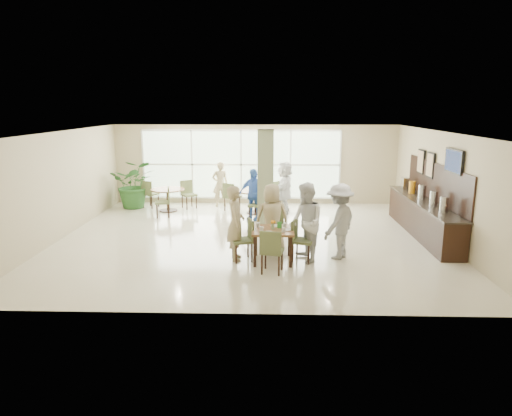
{
  "coord_description": "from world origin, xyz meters",
  "views": [
    {
      "loc": [
        0.51,
        -11.65,
        3.46
      ],
      "look_at": [
        0.2,
        -1.2,
        1.1
      ],
      "focal_mm": 32.0,
      "sensor_mm": 36.0,
      "label": 1
    }
  ],
  "objects_px": {
    "adult_b": "(285,187)",
    "main_table": "(273,233)",
    "buffet_counter": "(423,215)",
    "teen_standing": "(339,221)",
    "teen_right": "(306,223)",
    "teen_far": "(272,218)",
    "adult_standing": "(220,184)",
    "round_table_right": "(256,195)",
    "teen_left": "(236,223)",
    "adult_a": "(253,194)",
    "round_table_left": "(168,194)",
    "potted_plant": "(135,184)"
  },
  "relations": [
    {
      "from": "main_table",
      "to": "adult_a",
      "type": "xyz_separation_m",
      "value": [
        -0.58,
        3.85,
        0.14
      ]
    },
    {
      "from": "buffet_counter",
      "to": "potted_plant",
      "type": "height_order",
      "value": "buffet_counter"
    },
    {
      "from": "potted_plant",
      "to": "teen_far",
      "type": "xyz_separation_m",
      "value": [
        4.68,
        -4.73,
        0.01
      ]
    },
    {
      "from": "round_table_left",
      "to": "buffet_counter",
      "type": "distance_m",
      "value": 8.02
    },
    {
      "from": "round_table_right",
      "to": "potted_plant",
      "type": "height_order",
      "value": "potted_plant"
    },
    {
      "from": "teen_right",
      "to": "adult_standing",
      "type": "bearing_deg",
      "value": -171.7
    },
    {
      "from": "round_table_left",
      "to": "teen_far",
      "type": "height_order",
      "value": "teen_far"
    },
    {
      "from": "teen_far",
      "to": "adult_a",
      "type": "distance_m",
      "value": 3.2
    },
    {
      "from": "main_table",
      "to": "buffet_counter",
      "type": "xyz_separation_m",
      "value": [
        4.1,
        2.31,
        -0.1
      ]
    },
    {
      "from": "adult_b",
      "to": "teen_standing",
      "type": "bearing_deg",
      "value": 20.04
    },
    {
      "from": "adult_b",
      "to": "main_table",
      "type": "bearing_deg",
      "value": 1.29
    },
    {
      "from": "teen_right",
      "to": "main_table",
      "type": "bearing_deg",
      "value": -102.75
    },
    {
      "from": "potted_plant",
      "to": "teen_standing",
      "type": "height_order",
      "value": "teen_standing"
    },
    {
      "from": "round_table_left",
      "to": "teen_left",
      "type": "xyz_separation_m",
      "value": [
        2.63,
        -4.84,
        0.28
      ]
    },
    {
      "from": "adult_a",
      "to": "adult_standing",
      "type": "bearing_deg",
      "value": 146.69
    },
    {
      "from": "round_table_right",
      "to": "teen_far",
      "type": "distance_m",
      "value": 4.09
    },
    {
      "from": "round_table_right",
      "to": "adult_a",
      "type": "bearing_deg",
      "value": -93.46
    },
    {
      "from": "teen_right",
      "to": "teen_far",
      "type": "bearing_deg",
      "value": -146.76
    },
    {
      "from": "round_table_left",
      "to": "teen_standing",
      "type": "height_order",
      "value": "teen_standing"
    },
    {
      "from": "potted_plant",
      "to": "adult_a",
      "type": "xyz_separation_m",
      "value": [
        4.12,
        -1.58,
        -0.03
      ]
    },
    {
      "from": "main_table",
      "to": "adult_a",
      "type": "bearing_deg",
      "value": 98.58
    },
    {
      "from": "teen_right",
      "to": "adult_b",
      "type": "bearing_deg",
      "value": 168.19
    },
    {
      "from": "main_table",
      "to": "teen_far",
      "type": "bearing_deg",
      "value": 91.38
    },
    {
      "from": "teen_left",
      "to": "adult_a",
      "type": "xyz_separation_m",
      "value": [
        0.26,
        3.73,
        -0.06
      ]
    },
    {
      "from": "potted_plant",
      "to": "main_table",
      "type": "bearing_deg",
      "value": -49.08
    },
    {
      "from": "round_table_left",
      "to": "adult_a",
      "type": "xyz_separation_m",
      "value": [
        2.89,
        -1.11,
        0.22
      ]
    },
    {
      "from": "round_table_right",
      "to": "adult_standing",
      "type": "xyz_separation_m",
      "value": [
        -1.27,
        0.97,
        0.2
      ]
    },
    {
      "from": "round_table_right",
      "to": "adult_b",
      "type": "height_order",
      "value": "adult_b"
    },
    {
      "from": "round_table_right",
      "to": "adult_b",
      "type": "bearing_deg",
      "value": 2.92
    },
    {
      "from": "round_table_right",
      "to": "adult_standing",
      "type": "distance_m",
      "value": 1.61
    },
    {
      "from": "main_table",
      "to": "potted_plant",
      "type": "distance_m",
      "value": 7.18
    },
    {
      "from": "teen_right",
      "to": "adult_standing",
      "type": "height_order",
      "value": "teen_right"
    },
    {
      "from": "teen_standing",
      "to": "adult_standing",
      "type": "relative_size",
      "value": 1.11
    },
    {
      "from": "main_table",
      "to": "adult_b",
      "type": "xyz_separation_m",
      "value": [
        0.41,
        4.79,
        0.2
      ]
    },
    {
      "from": "adult_a",
      "to": "buffet_counter",
      "type": "bearing_deg",
      "value": 5.56
    },
    {
      "from": "main_table",
      "to": "round_table_left",
      "type": "relative_size",
      "value": 0.84
    },
    {
      "from": "teen_left",
      "to": "adult_standing",
      "type": "distance_m",
      "value": 5.68
    },
    {
      "from": "buffet_counter",
      "to": "teen_standing",
      "type": "height_order",
      "value": "buffet_counter"
    },
    {
      "from": "buffet_counter",
      "to": "teen_far",
      "type": "distance_m",
      "value": 4.43
    },
    {
      "from": "buffet_counter",
      "to": "teen_left",
      "type": "relative_size",
      "value": 2.74
    },
    {
      "from": "buffet_counter",
      "to": "adult_standing",
      "type": "bearing_deg",
      "value": 150.0
    },
    {
      "from": "adult_a",
      "to": "adult_standing",
      "type": "distance_m",
      "value": 2.23
    },
    {
      "from": "teen_far",
      "to": "teen_right",
      "type": "xyz_separation_m",
      "value": [
        0.75,
        -0.66,
        0.07
      ]
    },
    {
      "from": "round_table_right",
      "to": "teen_left",
      "type": "bearing_deg",
      "value": -93.88
    },
    {
      "from": "main_table",
      "to": "teen_left",
      "type": "bearing_deg",
      "value": 172.31
    },
    {
      "from": "round_table_right",
      "to": "teen_right",
      "type": "height_order",
      "value": "teen_right"
    },
    {
      "from": "main_table",
      "to": "adult_a",
      "type": "height_order",
      "value": "adult_a"
    },
    {
      "from": "round_table_right",
      "to": "teen_standing",
      "type": "xyz_separation_m",
      "value": [
        2.05,
        -4.45,
        0.29
      ]
    },
    {
      "from": "round_table_left",
      "to": "teen_right",
      "type": "distance_m",
      "value": 6.48
    },
    {
      "from": "round_table_right",
      "to": "teen_far",
      "type": "bearing_deg",
      "value": -82.84
    }
  ]
}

